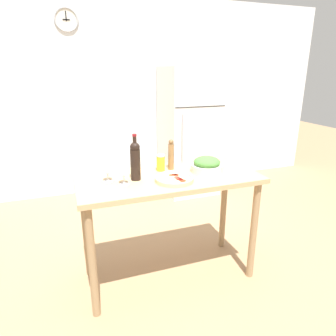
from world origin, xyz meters
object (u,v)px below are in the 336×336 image
wine_bottle (135,160)px  wine_glass_near (124,171)px  salad_bowl (207,165)px  wine_glass_far (107,169)px  salt_canister (161,163)px  pepper_mill (171,155)px  homemade_pizza (174,179)px  refrigerator (189,131)px

wine_bottle → wine_glass_near: 0.14m
wine_bottle → salad_bowl: 0.59m
wine_glass_far → wine_glass_near: bearing=-44.4°
salad_bowl → salt_canister: salt_canister is taller
salad_bowl → pepper_mill: bearing=149.1°
homemade_pizza → pepper_mill: bearing=74.9°
salad_bowl → salt_canister: 0.37m
wine_glass_near → wine_glass_far: size_ratio=1.00×
refrigerator → homemade_pizza: bearing=-116.3°
refrigerator → wine_bottle: size_ratio=4.97×
pepper_mill → homemade_pizza: (-0.07, -0.27, -0.10)m
wine_glass_near → pepper_mill: size_ratio=0.56×
wine_glass_near → wine_glass_far: same height
pepper_mill → salt_canister: 0.11m
refrigerator → wine_glass_near: refrigerator is taller
wine_glass_near → wine_glass_far: 0.14m
wine_glass_far → refrigerator: bearing=51.0°
wine_glass_far → homemade_pizza: size_ratio=0.49×
salad_bowl → salt_canister: (-0.34, 0.15, 0.01)m
pepper_mill → salad_bowl: size_ratio=1.00×
wine_bottle → pepper_mill: (0.33, 0.14, -0.03)m
refrigerator → wine_bottle: 2.09m
wine_bottle → salad_bowl: (0.58, -0.01, -0.10)m
salt_canister → salad_bowl: bearing=-23.3°
wine_bottle → salt_canister: bearing=29.9°
wine_bottle → pepper_mill: bearing=23.2°
refrigerator → wine_glass_far: size_ratio=12.36×
salad_bowl → homemade_pizza: (-0.32, -0.12, -0.04)m
wine_glass_far → homemade_pizza: bearing=-18.0°
wine_glass_far → homemade_pizza: (0.46, -0.15, -0.08)m
wine_bottle → salt_canister: wine_bottle is taller
salt_canister → wine_glass_near: bearing=-148.4°
wine_glass_near → salad_bowl: (0.69, 0.06, -0.04)m
refrigerator → wine_glass_near: 2.20m
refrigerator → pepper_mill: bearing=-118.0°
wine_glass_far → salt_canister: bearing=14.4°
homemade_pizza → refrigerator: bearing=63.7°
wine_glass_near → pepper_mill: pepper_mill is taller
wine_bottle → salad_bowl: size_ratio=1.38×
pepper_mill → salt_canister: (-0.09, -0.00, -0.05)m
refrigerator → salad_bowl: (-0.59, -1.73, 0.09)m
wine_glass_near → salt_canister: wine_glass_near is taller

